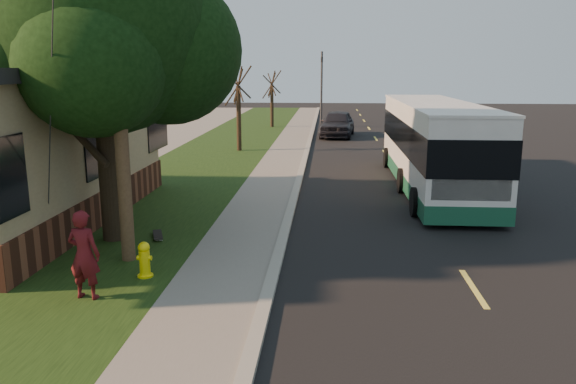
# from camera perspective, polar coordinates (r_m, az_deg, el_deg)

# --- Properties ---
(ground) EXTENTS (120.00, 120.00, 0.00)m
(ground) POSITION_cam_1_polar(r_m,az_deg,el_deg) (11.48, -1.69, -9.23)
(ground) COLOR black
(ground) RESTS_ON ground
(road) EXTENTS (8.00, 80.00, 0.01)m
(road) POSITION_cam_1_polar(r_m,az_deg,el_deg) (21.24, 11.90, 0.70)
(road) COLOR black
(road) RESTS_ON ground
(curb) EXTENTS (0.25, 80.00, 0.12)m
(curb) POSITION_cam_1_polar(r_m,az_deg,el_deg) (21.06, 1.06, 1.02)
(curb) COLOR gray
(curb) RESTS_ON ground
(sidewalk) EXTENTS (2.00, 80.00, 0.08)m
(sidewalk) POSITION_cam_1_polar(r_m,az_deg,el_deg) (21.14, -1.65, 1.00)
(sidewalk) COLOR slate
(sidewalk) RESTS_ON ground
(grass_verge) EXTENTS (5.00, 80.00, 0.07)m
(grass_verge) POSITION_cam_1_polar(r_m,az_deg,el_deg) (21.77, -10.86, 1.11)
(grass_verge) COLOR black
(grass_verge) RESTS_ON ground
(fire_hydrant) EXTENTS (0.32, 0.32, 0.74)m
(fire_hydrant) POSITION_cam_1_polar(r_m,az_deg,el_deg) (11.87, -14.38, -6.67)
(fire_hydrant) COLOR #FFEA0D
(fire_hydrant) RESTS_ON grass_verge
(utility_pole) EXTENTS (2.86, 3.21, 9.07)m
(utility_pole) POSITION_cam_1_polar(r_m,az_deg,el_deg) (12.42, -17.16, 13.73)
(utility_pole) COLOR #473321
(utility_pole) RESTS_ON ground
(leafy_tree) EXTENTS (6.30, 6.00, 7.80)m
(leafy_tree) POSITION_cam_1_polar(r_m,az_deg,el_deg) (14.30, -18.20, 15.58)
(leafy_tree) COLOR black
(leafy_tree) RESTS_ON grass_verge
(bare_tree_near) EXTENTS (1.38, 1.21, 4.31)m
(bare_tree_near) POSITION_cam_1_polar(r_m,az_deg,el_deg) (29.05, -5.04, 8.31)
(bare_tree_near) COLOR black
(bare_tree_near) RESTS_ON grass_verge
(bare_tree_far) EXTENTS (1.38, 1.21, 4.03)m
(bare_tree_far) POSITION_cam_1_polar(r_m,az_deg,el_deg) (40.88, -1.65, 9.34)
(bare_tree_far) COLOR black
(bare_tree_far) RESTS_ON grass_verge
(traffic_signal) EXTENTS (0.18, 0.22, 5.50)m
(traffic_signal) POSITION_cam_1_polar(r_m,az_deg,el_deg) (44.63, 3.43, 11.08)
(traffic_signal) COLOR #2D2D30
(traffic_signal) RESTS_ON ground
(transit_bus) EXTENTS (2.61, 11.34, 3.07)m
(transit_bus) POSITION_cam_1_polar(r_m,az_deg,el_deg) (20.73, 14.56, 4.85)
(transit_bus) COLOR silver
(transit_bus) RESTS_ON ground
(skateboarder) EXTENTS (0.66, 0.48, 1.68)m
(skateboarder) POSITION_cam_1_polar(r_m,az_deg,el_deg) (10.97, -20.01, -6.00)
(skateboarder) COLOR #4F0F15
(skateboarder) RESTS_ON grass_verge
(skateboard_main) EXTENTS (0.50, 0.89, 0.08)m
(skateboard_main) POSITION_cam_1_polar(r_m,az_deg,el_deg) (14.56, -13.09, -4.27)
(skateboard_main) COLOR black
(skateboard_main) RESTS_ON grass_verge
(distant_car) EXTENTS (2.44, 5.01, 1.65)m
(distant_car) POSITION_cam_1_polar(r_m,az_deg,el_deg) (35.71, 5.04, 6.94)
(distant_car) COLOR black
(distant_car) RESTS_ON ground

